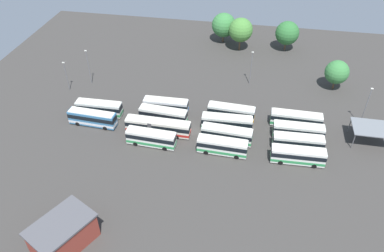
{
  "coord_description": "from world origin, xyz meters",
  "views": [
    {
      "loc": [
        11.44,
        -63.86,
        52.65
      ],
      "look_at": [
        -0.25,
        -0.23,
        1.57
      ],
      "focal_mm": 35.01,
      "sensor_mm": 36.0,
      "label": 1
    }
  ],
  "objects": [
    {
      "name": "bus_row2_slot0",
      "position": [
        7.15,
        -6.04,
        1.89
      ],
      "size": [
        10.38,
        2.9,
        3.59
      ],
      "color": "silver",
      "rests_on": "ground_plane"
    },
    {
      "name": "bus_row1_slot1",
      "position": [
        -7.52,
        -2.12,
        1.89
      ],
      "size": [
        14.35,
        2.72,
        3.59
      ],
      "color": "silver",
      "rests_on": "ground_plane"
    },
    {
      "name": "bus_row2_slot2",
      "position": [
        7.23,
        2.03,
        1.89
      ],
      "size": [
        11.23,
        2.85,
        3.59
      ],
      "color": "silver",
      "rests_on": "ground_plane"
    },
    {
      "name": "tree_west_edge",
      "position": [
        1.2,
        46.14,
        5.58
      ],
      "size": [
        7.37,
        7.37,
        9.27
      ],
      "color": "brown",
      "rests_on": "ground_plane"
    },
    {
      "name": "bus_row0_slot2",
      "position": [
        -22.73,
        2.12,
        1.89
      ],
      "size": [
        10.73,
        2.7,
        3.59
      ],
      "color": "silver",
      "rests_on": "ground_plane"
    },
    {
      "name": "bus_row3_slot2",
      "position": [
        22.71,
        1.82,
        1.89
      ],
      "size": [
        10.77,
        2.66,
        3.59
      ],
      "color": "silver",
      "rests_on": "ground_plane"
    },
    {
      "name": "bus_row1_slot3",
      "position": [
        -7.62,
        5.92,
        1.89
      ],
      "size": [
        10.51,
        2.68,
        3.59
      ],
      "color": "silver",
      "rests_on": "ground_plane"
    },
    {
      "name": "bus_row3_slot3",
      "position": [
        22.37,
        6.05,
        1.89
      ],
      "size": [
        11.32,
        2.69,
        3.59
      ],
      "color": "silver",
      "rests_on": "ground_plane"
    },
    {
      "name": "bus_row3_slot1",
      "position": [
        22.52,
        -2.03,
        1.89
      ],
      "size": [
        10.4,
        2.87,
        3.59
      ],
      "color": "silver",
      "rests_on": "ground_plane"
    },
    {
      "name": "depot_building",
      "position": [
        -15.15,
        -32.27,
        2.58
      ],
      "size": [
        10.37,
        11.75,
        5.12
      ],
      "color": "maroon",
      "rests_on": "ground_plane"
    },
    {
      "name": "bus_row0_slot1",
      "position": [
        -22.76,
        -1.84,
        1.89
      ],
      "size": [
        11.04,
        3.11,
        3.59
      ],
      "color": "teal",
      "rests_on": "ground_plane"
    },
    {
      "name": "bus_row1_slot2",
      "position": [
        -7.35,
        2.17,
        1.89
      ],
      "size": [
        11.08,
        3.23,
        3.59
      ],
      "color": "silver",
      "rests_on": "ground_plane"
    },
    {
      "name": "bus_row2_slot1",
      "position": [
        7.65,
        -2.12,
        1.89
      ],
      "size": [
        10.89,
        3.13,
        3.59
      ],
      "color": "silver",
      "rests_on": "ground_plane"
    },
    {
      "name": "tree_south_edge",
      "position": [
        6.76,
        41.51,
        6.42
      ],
      "size": [
        7.1,
        7.1,
        9.97
      ],
      "color": "brown",
      "rests_on": "ground_plane"
    },
    {
      "name": "bus_row1_slot0",
      "position": [
        -7.9,
        -6.13,
        1.89
      ],
      "size": [
        10.63,
        3.03,
        3.59
      ],
      "color": "silver",
      "rests_on": "ground_plane"
    },
    {
      "name": "bus_row2_slot3",
      "position": [
        7.77,
        6.07,
        1.89
      ],
      "size": [
        10.86,
        3.15,
        3.59
      ],
      "color": "silver",
      "rests_on": "ground_plane"
    },
    {
      "name": "lamp_post_by_building",
      "position": [
        11.08,
        22.4,
        5.06
      ],
      "size": [
        0.56,
        0.28,
        9.28
      ],
      "color": "slate",
      "rests_on": "ground_plane"
    },
    {
      "name": "bus_row3_slot0",
      "position": [
        22.33,
        -6.1,
        1.89
      ],
      "size": [
        10.73,
        2.82,
        3.59
      ],
      "color": "silver",
      "rests_on": "ground_plane"
    },
    {
      "name": "ground_plane",
      "position": [
        0.0,
        0.0,
        0.0
      ],
      "size": [
        122.55,
        122.55,
        0.0
      ],
      "primitive_type": "plane",
      "color": "#383533"
    },
    {
      "name": "maintenance_shelter",
      "position": [
        37.7,
        3.24,
        3.65
      ],
      "size": [
        8.27,
        6.23,
        3.86
      ],
      "color": "slate",
      "rests_on": "ground_plane"
    },
    {
      "name": "lamp_post_near_entrance",
      "position": [
        -34.52,
        10.92,
        4.42
      ],
      "size": [
        0.56,
        0.28,
        8.02
      ],
      "color": "slate",
      "rests_on": "ground_plane"
    },
    {
      "name": "tree_northwest",
      "position": [
        20.45,
        43.94,
        5.48
      ],
      "size": [
        6.99,
        6.99,
        8.98
      ],
      "color": "brown",
      "rests_on": "ground_plane"
    },
    {
      "name": "lamp_post_far_corner",
      "position": [
        36.99,
        9.31,
        5.28
      ],
      "size": [
        0.56,
        0.28,
        9.71
      ],
      "color": "slate",
      "rests_on": "ground_plane"
    },
    {
      "name": "lamp_post_mid_lot",
      "position": [
        -30.12,
        14.93,
        5.23
      ],
      "size": [
        0.56,
        0.28,
        9.62
      ],
      "color": "slate",
      "rests_on": "ground_plane"
    },
    {
      "name": "tree_northeast",
      "position": [
        32.54,
        23.86,
        4.87
      ],
      "size": [
        6.02,
        6.02,
        7.89
      ],
      "color": "brown",
      "rests_on": "ground_plane"
    }
  ]
}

